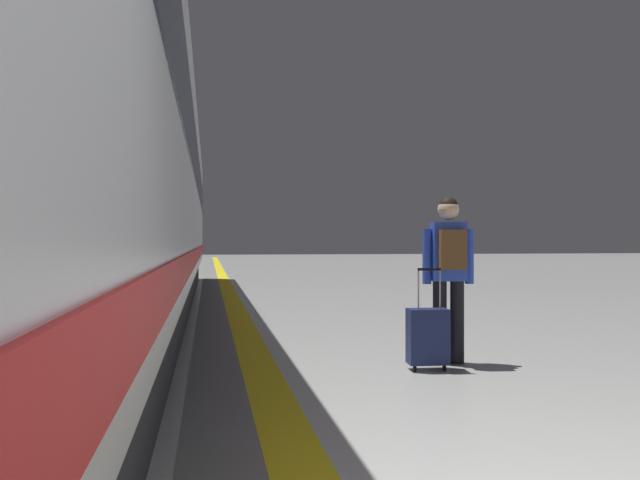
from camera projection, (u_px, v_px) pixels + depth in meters
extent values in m
cube|color=yellow|center=(237.00, 313.00, 10.81)|extent=(0.36, 80.00, 0.01)
cube|color=slate|center=(217.00, 313.00, 10.75)|extent=(0.65, 80.00, 0.01)
cube|color=#38383D|center=(77.00, 310.00, 8.02)|extent=(2.67, 24.88, 0.70)
cube|color=silver|center=(77.00, 169.00, 8.03)|extent=(2.90, 25.91, 2.90)
cylinder|color=silver|center=(77.00, 59.00, 8.03)|extent=(2.84, 25.39, 2.84)
cube|color=black|center=(77.00, 142.00, 8.03)|extent=(2.93, 24.36, 0.80)
cube|color=red|center=(77.00, 259.00, 8.02)|extent=(2.94, 25.39, 0.24)
cube|color=gray|center=(37.00, 205.00, 11.60)|extent=(0.02, 0.90, 2.00)
cylinder|color=black|center=(440.00, 322.00, 6.33)|extent=(0.14, 0.14, 0.83)
cylinder|color=black|center=(457.00, 322.00, 6.34)|extent=(0.14, 0.14, 0.83)
cube|color=blue|center=(448.00, 251.00, 6.34)|extent=(0.35, 0.23, 0.59)
cylinder|color=blue|center=(427.00, 256.00, 6.33)|extent=(0.09, 0.09, 0.55)
cylinder|color=blue|center=(469.00, 256.00, 6.36)|extent=(0.09, 0.09, 0.55)
sphere|color=beige|center=(448.00, 209.00, 6.34)|extent=(0.22, 0.22, 0.22)
sphere|color=black|center=(448.00, 207.00, 6.34)|extent=(0.20, 0.20, 0.20)
cube|color=brown|center=(452.00, 250.00, 6.19)|extent=(0.27, 0.16, 0.39)
cube|color=#19234C|center=(428.00, 336.00, 6.00)|extent=(0.39, 0.25, 0.52)
cube|color=#19234C|center=(424.00, 341.00, 6.12)|extent=(0.31, 0.04, 0.29)
cylinder|color=black|center=(415.00, 369.00, 5.92)|extent=(0.02, 0.06, 0.06)
cylinder|color=black|center=(444.00, 368.00, 5.95)|extent=(0.02, 0.06, 0.06)
cylinder|color=gray|center=(418.00, 289.00, 5.94)|extent=(0.02, 0.02, 0.38)
cylinder|color=gray|center=(440.00, 289.00, 5.96)|extent=(0.02, 0.02, 0.38)
cube|color=black|center=(429.00, 269.00, 5.95)|extent=(0.22, 0.04, 0.02)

